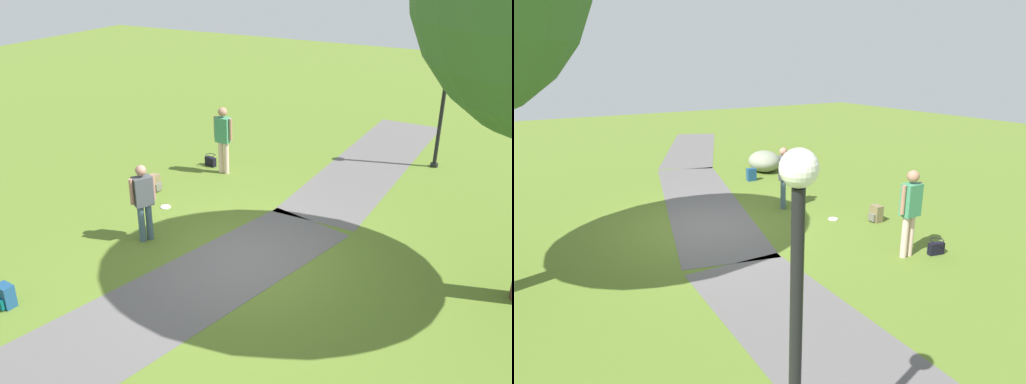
# 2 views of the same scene
# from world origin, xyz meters

# --- Properties ---
(ground_plane) EXTENTS (48.00, 48.00, 0.00)m
(ground_plane) POSITION_xyz_m (0.00, 0.00, 0.00)
(ground_plane) COLOR #546E26
(footpath_segment_near) EXTENTS (8.04, 2.10, 0.01)m
(footpath_segment_near) POSITION_xyz_m (-6.00, 0.51, 0.00)
(footpath_segment_near) COLOR #5B5758
(footpath_segment_near) RESTS_ON ground
(footpath_segment_mid) EXTENTS (8.23, 3.83, 0.01)m
(footpath_segment_mid) POSITION_xyz_m (1.88, -0.56, 0.00)
(footpath_segment_mid) COLOR #5B5758
(footpath_segment_mid) RESTS_ON ground
(lamp_post) EXTENTS (0.28, 0.28, 3.12)m
(lamp_post) POSITION_xyz_m (-6.45, 2.06, 1.95)
(lamp_post) COLOR black
(lamp_post) RESTS_ON ground
(woman_with_handbag) EXTENTS (0.25, 0.52, 1.74)m
(woman_with_handbag) POSITION_xyz_m (-3.45, -2.66, 1.01)
(woman_with_handbag) COLOR beige
(woman_with_handbag) RESTS_ON ground
(man_near_boulder) EXTENTS (0.46, 0.39, 1.60)m
(man_near_boulder) POSITION_xyz_m (0.31, -2.19, 0.92)
(man_near_boulder) COLOR #415969
(man_near_boulder) RESTS_ON ground
(handbag_on_grass) EXTENTS (0.33, 0.34, 0.31)m
(handbag_on_grass) POSITION_xyz_m (-3.70, -3.23, 0.14)
(handbag_on_grass) COLOR black
(handbag_on_grass) RESTS_ON ground
(backpack_by_boulder) EXTENTS (0.28, 0.30, 0.40)m
(backpack_by_boulder) POSITION_xyz_m (3.17, -2.81, 0.19)
(backpack_by_boulder) COLOR navy
(backpack_by_boulder) RESTS_ON ground
(spare_backpack_on_lawn) EXTENTS (0.29, 0.27, 0.40)m
(spare_backpack_on_lawn) POSITION_xyz_m (-1.70, -3.54, 0.19)
(spare_backpack_on_lawn) COLOR olive
(spare_backpack_on_lawn) RESTS_ON ground
(frisbee_on_grass) EXTENTS (0.23, 0.23, 0.02)m
(frisbee_on_grass) POSITION_xyz_m (-1.07, -2.75, 0.01)
(frisbee_on_grass) COLOR white
(frisbee_on_grass) RESTS_ON ground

